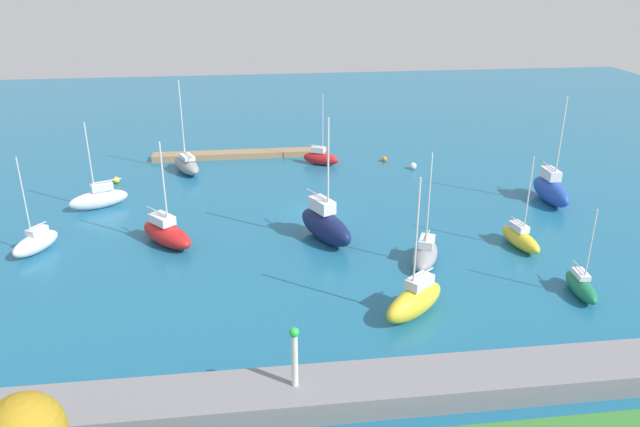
# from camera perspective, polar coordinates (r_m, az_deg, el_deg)

# --- Properties ---
(water) EXTENTS (160.00, 160.00, 0.00)m
(water) POSITION_cam_1_polar(r_m,az_deg,el_deg) (60.83, -0.52, 0.29)
(water) COLOR #1E668C
(water) RESTS_ON ground
(pier_dock) EXTENTS (22.06, 2.10, 0.74)m
(pier_dock) POSITION_cam_1_polar(r_m,az_deg,el_deg) (78.22, -7.40, 5.53)
(pier_dock) COLOR #997A56
(pier_dock) RESTS_ON ground
(breakwater) EXTENTS (73.29, 3.63, 1.42)m
(breakwater) POSITION_cam_1_polar(r_m,az_deg,el_deg) (35.94, 5.04, -16.07)
(breakwater) COLOR gray
(breakwater) RESTS_ON ground
(harbor_beacon) EXTENTS (0.56, 0.56, 3.73)m
(harbor_beacon) POSITION_cam_1_polar(r_m,az_deg,el_deg) (33.67, -2.40, -12.91)
(harbor_beacon) COLOR silver
(harbor_beacon) RESTS_ON breakwater
(sailboat_yellow_near_pier) EXTENTS (2.41, 5.31, 8.34)m
(sailboat_yellow_near_pier) POSITION_cam_1_polar(r_m,az_deg,el_deg) (55.59, 18.29, -2.21)
(sailboat_yellow_near_pier) COLOR yellow
(sailboat_yellow_near_pier) RESTS_ON water
(sailboat_gray_lone_south) EXTENTS (4.30, 6.46, 10.80)m
(sailboat_gray_lone_south) POSITION_cam_1_polar(r_m,az_deg,el_deg) (73.32, -12.41, 4.53)
(sailboat_gray_lone_south) COLOR gray
(sailboat_gray_lone_south) RESTS_ON water
(sailboat_red_center_basin) EXTENTS (5.85, 6.40, 9.42)m
(sailboat_red_center_basin) POSITION_cam_1_polar(r_m,az_deg,el_deg) (54.89, -14.20, -1.79)
(sailboat_red_center_basin) COLOR red
(sailboat_red_center_basin) RESTS_ON water
(sailboat_white_west_end) EXTENTS (3.76, 4.86, 8.58)m
(sailboat_white_west_end) POSITION_cam_1_polar(r_m,az_deg,el_deg) (57.25, -25.13, -2.47)
(sailboat_white_west_end) COLOR white
(sailboat_white_west_end) RESTS_ON water
(sailboat_green_by_breakwater) EXTENTS (1.80, 4.70, 7.04)m
(sailboat_green_by_breakwater) POSITION_cam_1_polar(r_m,az_deg,el_deg) (49.48, 23.31, -6.26)
(sailboat_green_by_breakwater) COLOR #19724C
(sailboat_green_by_breakwater) RESTS_ON water
(sailboat_navy_mid_basin) EXTENTS (5.08, 7.39, 11.26)m
(sailboat_navy_mid_basin) POSITION_cam_1_polar(r_m,az_deg,el_deg) (53.76, 0.50, -1.06)
(sailboat_navy_mid_basin) COLOR #141E4C
(sailboat_navy_mid_basin) RESTS_ON water
(sailboat_blue_off_beacon) EXTENTS (2.06, 6.76, 11.07)m
(sailboat_blue_off_beacon) POSITION_cam_1_polar(r_m,az_deg,el_deg) (66.84, 20.84, 2.12)
(sailboat_blue_off_beacon) COLOR #2347B2
(sailboat_blue_off_beacon) RESTS_ON water
(sailboat_yellow_far_north) EXTENTS (5.70, 5.08, 10.37)m
(sailboat_yellow_far_north) POSITION_cam_1_polar(r_m,az_deg,el_deg) (43.35, 8.89, -8.04)
(sailboat_yellow_far_north) COLOR yellow
(sailboat_yellow_far_north) RESTS_ON water
(sailboat_gray_inner_mooring) EXTENTS (3.94, 5.63, 9.61)m
(sailboat_gray_inner_mooring) POSITION_cam_1_polar(r_m,az_deg,el_deg) (50.68, 9.85, -3.77)
(sailboat_gray_inner_mooring) COLOR gray
(sailboat_gray_inner_mooring) RESTS_ON water
(sailboat_red_east_end) EXTENTS (4.68, 3.36, 8.67)m
(sailboat_red_east_end) POSITION_cam_1_polar(r_m,az_deg,el_deg) (74.45, 0.06, 5.26)
(sailboat_red_east_end) COLOR red
(sailboat_red_east_end) RESTS_ON water
(sailboat_white_outer_mooring) EXTENTS (5.94, 3.87, 8.87)m
(sailboat_white_outer_mooring) POSITION_cam_1_polar(r_m,az_deg,el_deg) (65.01, -20.03, 1.35)
(sailboat_white_outer_mooring) COLOR white
(sailboat_white_outer_mooring) RESTS_ON water
(mooring_buoy_white) EXTENTS (0.82, 0.82, 0.82)m
(mooring_buoy_white) POSITION_cam_1_polar(r_m,az_deg,el_deg) (73.81, 8.73, 4.44)
(mooring_buoy_white) COLOR white
(mooring_buoy_white) RESTS_ON water
(mooring_buoy_orange) EXTENTS (0.66, 0.66, 0.66)m
(mooring_buoy_orange) POSITION_cam_1_polar(r_m,az_deg,el_deg) (76.26, 6.06, 5.11)
(mooring_buoy_orange) COLOR orange
(mooring_buoy_orange) RESTS_ON water
(mooring_buoy_yellow) EXTENTS (0.75, 0.75, 0.75)m
(mooring_buoy_yellow) POSITION_cam_1_polar(r_m,az_deg,el_deg) (71.97, -18.57, 2.99)
(mooring_buoy_yellow) COLOR yellow
(mooring_buoy_yellow) RESTS_ON water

